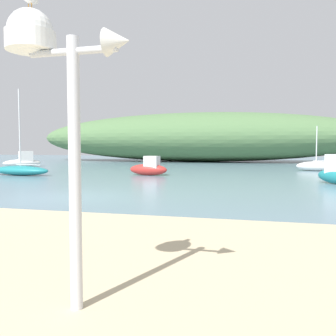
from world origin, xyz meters
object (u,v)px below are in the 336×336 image
Objects in this scene: motorboat_west_reach at (149,168)px; motorboat_outer_mooring at (23,161)px; mast_structure at (48,64)px; sailboat_by_sandbar at (316,166)px; sailboat_near_shore at (21,170)px.

motorboat_outer_mooring is at bearing 155.13° from motorboat_west_reach.
motorboat_west_reach is (-4.69, 18.44, -2.14)m from mast_structure.
motorboat_outer_mooring is (-18.79, 24.98, -2.10)m from mast_structure.
sailboat_by_sandbar is at bearing 32.69° from motorboat_west_reach.
sailboat_near_shore is 1.61× the size of sailboat_by_sandbar.
sailboat_near_shore is 10.46m from motorboat_outer_mooring.
motorboat_outer_mooring is at bearing -178.73° from sailboat_by_sandbar.
sailboat_near_shore reaches higher than motorboat_west_reach.
motorboat_outer_mooring is (-6.08, 8.51, 0.18)m from sailboat_near_shore.
sailboat_near_shore is (-12.71, 16.47, -2.28)m from mast_structure.
sailboat_by_sandbar reaches higher than motorboat_outer_mooring.
sailboat_by_sandbar is at bearing 25.42° from sailboat_near_shore.
sailboat_by_sandbar is (6.37, 25.54, -2.24)m from mast_structure.
motorboat_outer_mooring is at bearing 126.95° from mast_structure.
sailboat_near_shore is at bearing -166.21° from motorboat_west_reach.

